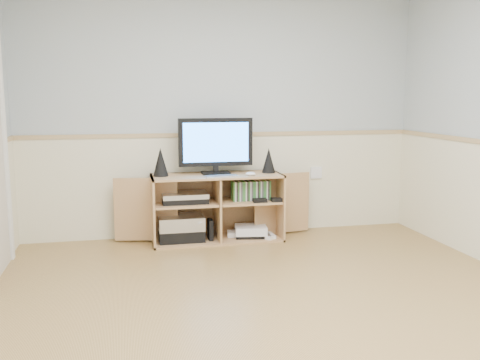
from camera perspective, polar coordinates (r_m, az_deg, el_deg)
name	(u,v)px	position (r m, az deg, el deg)	size (l,w,h in m)	color
room	(276,127)	(3.32, 3.90, 5.68)	(4.04, 4.54, 2.54)	tan
media_cabinet	(216,206)	(5.28, -2.58, -2.75)	(1.97, 0.47, 0.65)	tan
monitor	(216,144)	(5.18, -2.61, 3.88)	(0.72, 0.18, 0.54)	black
speaker_left	(161,162)	(5.11, -8.47, 1.91)	(0.15, 0.15, 0.27)	black
speaker_right	(269,160)	(5.29, 3.08, 2.10)	(0.13, 0.13, 0.24)	black
keyboard	(221,176)	(5.04, -2.02, 0.43)	(0.31, 0.13, 0.01)	silver
mouse	(251,174)	(5.09, 1.14, 0.66)	(0.10, 0.06, 0.04)	white
av_components	(183,220)	(5.20, -6.14, -4.25)	(0.52, 0.32, 0.47)	black
game_consoles	(249,231)	(5.34, 1.01, -5.50)	(0.46, 0.30, 0.11)	white
game_cases	(251,190)	(5.24, 1.16, -1.12)	(0.38, 0.14, 0.19)	#3F8C3F
wall_outlet	(316,173)	(5.70, 8.11, 0.78)	(0.12, 0.03, 0.12)	white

